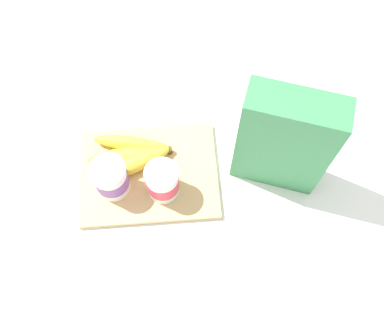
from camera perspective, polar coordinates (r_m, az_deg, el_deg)
ground_plane at (r=1.01m, az=-5.57°, el=-1.94°), size 2.40×2.40×0.00m
cutting_board at (r=1.00m, az=-5.60°, el=-1.76°), size 0.31×0.23×0.02m
cereal_box at (r=0.89m, az=11.76°, el=2.31°), size 0.20×0.13×0.29m
yogurt_cup_front at (r=0.93m, az=-3.82°, el=-2.79°), size 0.07×0.07×0.09m
yogurt_cup_back at (r=0.95m, az=-10.43°, el=-2.34°), size 0.08×0.08×0.10m
banana_bunch at (r=1.00m, az=-7.65°, el=0.78°), size 0.19×0.13×0.04m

